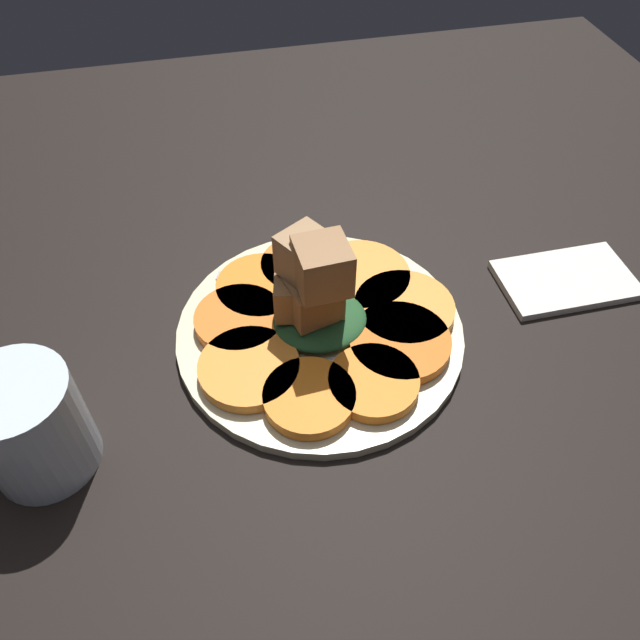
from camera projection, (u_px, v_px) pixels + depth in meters
table_slab at (320, 342)px, 59.02cm from camera, size 120.00×120.00×2.00cm
plate at (320, 331)px, 57.89cm from camera, size 26.45×26.45×1.05cm
carrot_slice_0 at (400, 342)px, 55.50cm from camera, size 9.11×9.11×1.13cm
carrot_slice_1 at (403, 306)px, 58.50cm from camera, size 9.42×9.42×1.13cm
carrot_slice_2 at (361, 276)px, 61.18cm from camera, size 9.63×9.63×1.13cm
carrot_slice_3 at (306, 266)px, 62.23cm from camera, size 8.27×8.27×1.13cm
carrot_slice_4 at (261, 287)px, 60.15cm from camera, size 8.65×8.65×1.13cm
carrot_slice_5 at (239, 319)px, 57.35cm from camera, size 8.27×8.27×1.13cm
carrot_slice_6 at (249, 368)px, 53.56cm from camera, size 8.78×8.78×1.13cm
carrot_slice_7 at (309, 397)px, 51.52cm from camera, size 7.76×7.76×1.13cm
carrot_slice_8 at (374, 382)px, 52.55cm from camera, size 7.74×7.74×1.13cm
center_pile at (315, 293)px, 54.27cm from camera, size 8.62×7.91×10.57cm
fork at (310, 287)px, 60.67cm from camera, size 17.04×8.40×0.40cm
water_glass at (30, 426)px, 46.17cm from camera, size 8.26×8.26×9.28cm
napkin at (566, 280)px, 62.68cm from camera, size 13.30×7.98×0.80cm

